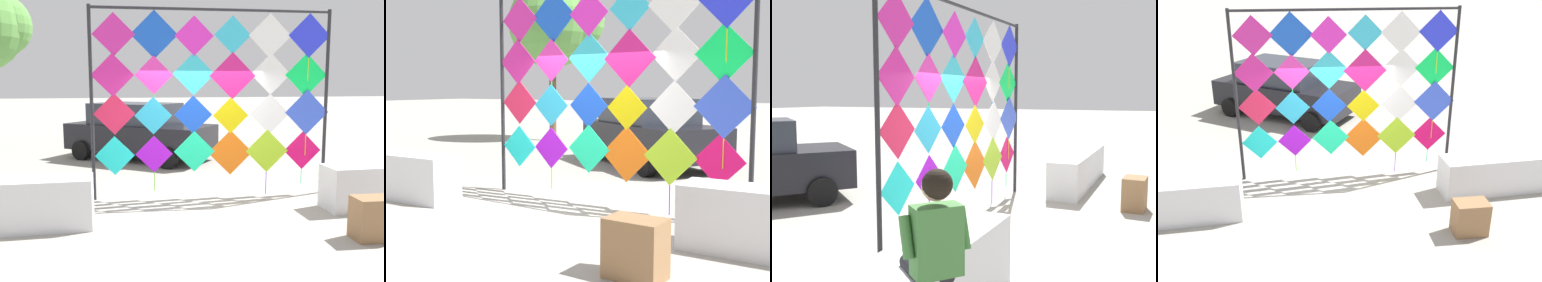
# 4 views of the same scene
# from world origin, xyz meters

# --- Properties ---
(ground) EXTENTS (120.00, 120.00, 0.00)m
(ground) POSITION_xyz_m (0.00, 0.00, 0.00)
(ground) COLOR #9E998E
(kite_display_rack) EXTENTS (4.74, 0.39, 3.72)m
(kite_display_rack) POSITION_xyz_m (0.31, 0.83, 2.16)
(kite_display_rack) COLOR #232328
(kite_display_rack) RESTS_ON ground
(parked_car) EXTENTS (4.57, 4.09, 1.68)m
(parked_car) POSITION_xyz_m (-0.92, 5.32, 0.85)
(parked_car) COLOR black
(parked_car) RESTS_ON ground
(cardboard_box_large) EXTENTS (0.62, 0.43, 0.63)m
(cardboard_box_large) POSITION_xyz_m (2.01, -1.89, 0.31)
(cardboard_box_large) COLOR olive
(cardboard_box_large) RESTS_ON ground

